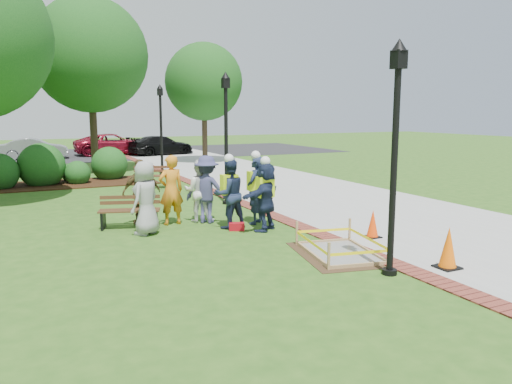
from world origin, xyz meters
name	(u,v)px	position (x,y,z in m)	size (l,w,h in m)	color
ground	(259,244)	(0.00, 0.00, 0.00)	(100.00, 100.00, 0.00)	#285116
sidewalk	(262,179)	(5.00, 10.00, 0.01)	(6.00, 60.00, 0.02)	#9E9E99
brick_edging	(193,183)	(1.75, 10.00, 0.01)	(0.50, 60.00, 0.03)	maroon
mulch_bed	(69,184)	(-3.00, 12.00, 0.02)	(7.00, 3.00, 0.05)	#381E0F
parking_lot	(93,154)	(0.00, 27.00, 0.00)	(36.00, 12.00, 0.01)	black
wet_concrete_pad	(340,244)	(1.19, -1.50, 0.23)	(2.13, 2.59, 0.55)	#47331E
bench_near	(130,218)	(-2.34, 2.87, 0.27)	(1.62, 0.96, 0.84)	#502A1B
bench_far	(154,181)	(-0.05, 9.43, 0.28)	(1.68, 1.06, 0.87)	#502D1B
cone_front	(448,249)	(2.47, -3.23, 0.40)	(0.42, 0.42, 0.83)	black
cone_back	(373,225)	(2.69, -0.69, 0.33)	(0.35, 0.35, 0.69)	black
cone_far	(229,171)	(3.66, 10.65, 0.36)	(0.38, 0.38, 0.76)	black
toolbox	(237,227)	(0.07, 1.44, 0.10)	(0.39, 0.22, 0.20)	#A20C16
lamp_near	(395,141)	(1.25, -3.00, 2.48)	(0.28, 0.28, 4.26)	black
lamp_mid	(226,128)	(1.25, 5.00, 2.48)	(0.28, 0.28, 4.26)	black
lamp_far	(161,123)	(1.25, 13.00, 2.48)	(0.28, 0.28, 4.26)	black
tree_back	(90,55)	(-1.39, 15.83, 5.70)	(5.53, 5.53, 8.48)	#3D2D1E
tree_right	(204,82)	(5.27, 18.21, 4.72)	(4.53, 4.53, 7.00)	#3D2D1E
shrub_a	(0,189)	(-5.58, 11.80, 0.00)	(1.52, 1.52, 1.52)	#124115
shrub_b	(43,185)	(-4.01, 12.18, 0.00)	(1.88, 1.88, 1.88)	#124115
shrub_c	(78,184)	(-2.65, 11.92, 0.00)	(1.06, 1.06, 1.06)	#124115
shrub_d	(110,179)	(-1.18, 12.89, 0.00)	(1.58, 1.58, 1.58)	#124115
shrub_e	(72,181)	(-2.80, 12.90, 0.00)	(0.86, 0.86, 0.86)	#124115
casual_person_a	(146,198)	(-2.10, 2.03, 0.91)	(0.68, 0.67, 1.82)	gray
casual_person_b	(171,190)	(-1.24, 2.82, 0.93)	(0.62, 0.43, 1.87)	orange
casual_person_c	(199,191)	(-0.45, 2.82, 0.85)	(0.65, 0.56, 1.71)	white
casual_person_d	(141,192)	(-1.94, 3.20, 0.88)	(0.59, 0.41, 1.75)	brown
casual_person_e	(207,190)	(-0.30, 2.61, 0.92)	(0.70, 0.66, 1.83)	#373760
hivis_worker_a	(265,194)	(0.73, 1.14, 0.94)	(0.66, 0.63, 1.90)	#17223C
hivis_worker_b	(256,188)	(0.84, 1.94, 0.98)	(0.68, 0.67, 1.98)	#1D324B
hivis_worker_c	(229,192)	(0.01, 1.77, 0.96)	(0.61, 0.42, 1.94)	#1D264B
parked_car_b	(35,159)	(-3.87, 24.87, 0.00)	(4.48, 1.95, 1.46)	#95969A
parked_car_c	(114,155)	(1.27, 25.99, 0.00)	(4.95, 2.15, 1.61)	maroon
parked_car_d	(162,155)	(4.29, 24.48, 0.00)	(4.45, 1.93, 1.45)	black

